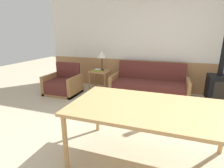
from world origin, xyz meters
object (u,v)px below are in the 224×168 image
(table_lamp, at_px, (102,55))
(armchair, at_px, (63,85))
(dining_table, at_px, (152,111))
(wood_stove, at_px, (219,82))
(side_table, at_px, (100,74))
(couch, at_px, (149,87))

(table_lamp, bearing_deg, armchair, -143.24)
(dining_table, height_order, wood_stove, wood_stove)
(table_lamp, xyz_separation_m, wood_stove, (2.99, -0.10, -0.49))
(table_lamp, bearing_deg, side_table, -105.43)
(side_table, bearing_deg, couch, -1.16)
(side_table, relative_size, table_lamp, 1.08)
(table_lamp, bearing_deg, couch, -5.06)
(couch, relative_size, dining_table, 0.99)
(armchair, distance_m, side_table, 1.07)
(couch, height_order, wood_stove, wood_stove)
(side_table, distance_m, table_lamp, 0.55)
(side_table, xyz_separation_m, table_lamp, (0.03, 0.09, 0.54))
(table_lamp, relative_size, wood_stove, 0.23)
(side_table, height_order, wood_stove, wood_stove)
(table_lamp, height_order, wood_stove, wood_stove)
(table_lamp, distance_m, dining_table, 3.15)
(dining_table, distance_m, wood_stove, 2.83)
(armchair, relative_size, wood_stove, 0.36)
(side_table, bearing_deg, dining_table, -55.42)
(dining_table, bearing_deg, couch, 97.60)
(couch, bearing_deg, dining_table, -82.40)
(side_table, height_order, dining_table, dining_table)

